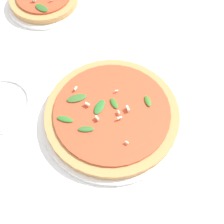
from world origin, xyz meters
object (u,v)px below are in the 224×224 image
(pizza_arugula_main, at_px, (112,115))
(pizza_personal_side, at_px, (44,0))
(wine_glass, at_px, (166,223))
(side_plate_white, at_px, (0,105))

(pizza_arugula_main, xyz_separation_m, pizza_personal_side, (0.45, -0.08, -0.00))
(pizza_arugula_main, relative_size, pizza_personal_side, 1.49)
(pizza_arugula_main, distance_m, wine_glass, 0.30)
(wine_glass, bearing_deg, pizza_personal_side, -13.45)
(wine_glass, relative_size, side_plate_white, 1.01)
(pizza_arugula_main, height_order, pizza_personal_side, pizza_arugula_main)
(pizza_personal_side, bearing_deg, pizza_arugula_main, 169.57)
(pizza_arugula_main, relative_size, wine_glass, 2.13)
(pizza_personal_side, bearing_deg, wine_glass, 166.55)
(wine_glass, bearing_deg, side_plate_white, 13.55)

